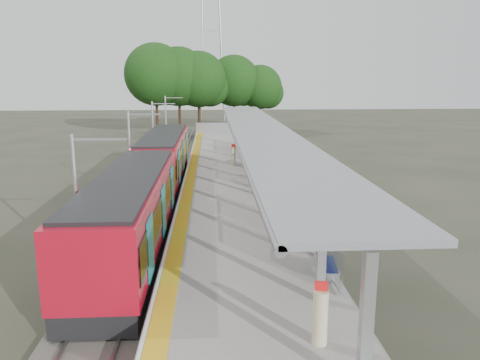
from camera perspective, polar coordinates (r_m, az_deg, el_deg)
The scene contains 15 objects.
trackbed at distance 31.62m, azimuth -9.50°, elevation -1.17°, with size 3.00×70.00×0.24m, color #59544C.
platform at distance 31.37m, azimuth -1.33°, elevation -0.39°, with size 6.00×50.00×1.00m, color gray.
tactile_strip at distance 31.27m, azimuth -6.01°, elevation 0.46°, with size 0.60×50.00×0.02m, color gold.
end_fence at distance 55.84m, azimuth -2.31°, elevation 6.39°, with size 6.00×0.10×1.20m, color #9EA0A5.
train at distance 26.51m, azimuth -10.71°, elevation 0.44°, with size 2.74×27.60×3.62m.
canopy at distance 27.09m, azimuth 2.35°, elevation 5.50°, with size 3.27×38.00×3.66m.
pylon at distance 84.36m, azimuth -3.57°, elevation 20.27°, with size 8.00×4.00×38.00m, color #9EA0A5, non-canonical shape.
tree_cluster at distance 63.42m, azimuth -5.12°, elevation 12.18°, with size 20.93×12.34×11.75m.
catenary_masts at distance 30.35m, azimuth -13.11°, elevation 3.48°, with size 2.08×48.16×5.40m.
bench_near at distance 15.92m, azimuth 10.54°, elevation -9.77°, with size 0.60×1.45×0.96m.
bench_mid at distance 27.11m, azimuth 3.50°, elevation -0.07°, with size 1.09×1.76×1.15m.
bench_far at distance 34.17m, azimuth 1.64°, elevation 2.58°, with size 1.02×1.79×1.17m.
info_pillar_near at distance 12.09m, azimuth 9.74°, elevation -16.13°, with size 0.37×0.37×1.66m.
info_pillar_far at distance 35.13m, azimuth -0.79°, elevation 2.96°, with size 0.35×0.35×1.57m.
litter_bin at distance 29.95m, azimuth 2.47°, elevation 0.76°, with size 0.40×0.40×0.82m, color #9EA0A5.
Camera 1 is at (-1.12, -10.57, 7.46)m, focal length 35.00 mm.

